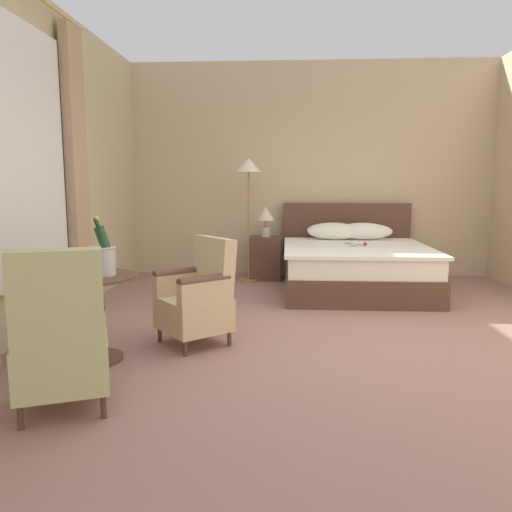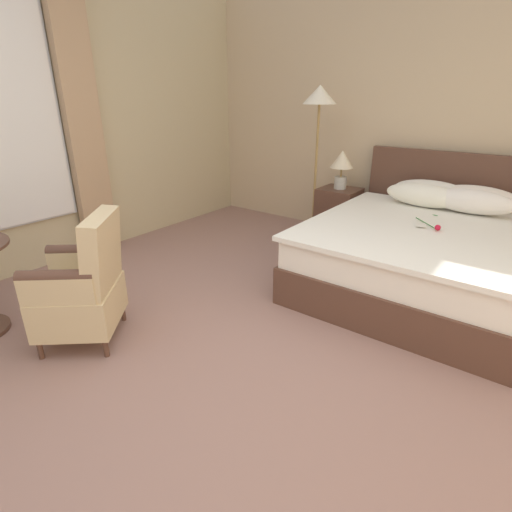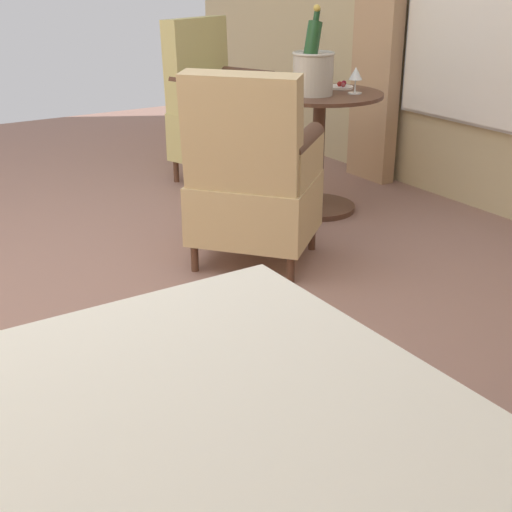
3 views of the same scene
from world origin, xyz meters
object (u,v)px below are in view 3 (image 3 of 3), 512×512
object	(u,v)px
wine_glass_near_bucket	(356,75)
champagne_bucket	(313,68)
wine_glass_near_edge	(311,68)
side_table_round	(318,142)
armchair_by_window	(253,181)
armchair_facing_bed	(216,110)
snack_plate	(340,86)

from	to	relation	value
wine_glass_near_bucket	champagne_bucket	bearing A→B (deg)	-23.06
wine_glass_near_edge	side_table_round	bearing A→B (deg)	68.28
champagne_bucket	armchair_by_window	distance (m)	0.90
champagne_bucket	armchair_facing_bed	world-z (taller)	champagne_bucket
armchair_facing_bed	armchair_by_window	bearing A→B (deg)	66.66
snack_plate	armchair_facing_bed	world-z (taller)	armchair_facing_bed
side_table_round	champagne_bucket	size ratio (longest dim) A/B	1.51
side_table_round	armchair_by_window	bearing A→B (deg)	32.72
snack_plate	champagne_bucket	bearing A→B (deg)	19.45
snack_plate	wine_glass_near_edge	bearing A→B (deg)	-51.10
wine_glass_near_bucket	wine_glass_near_edge	size ratio (longest dim) A/B	0.99
side_table_round	snack_plate	xyz separation A→B (m)	(-0.18, -0.06, 0.28)
wine_glass_near_bucket	armchair_facing_bed	size ratio (longest dim) A/B	0.14
side_table_round	champagne_bucket	world-z (taller)	champagne_bucket
wine_glass_near_edge	armchair_facing_bed	xyz separation A→B (m)	(0.24, -0.69, -0.33)
champagne_bucket	wine_glass_near_bucket	size ratio (longest dim) A/B	3.24
snack_plate	side_table_round	bearing A→B (deg)	17.15
armchair_by_window	armchair_facing_bed	distance (m)	1.48
side_table_round	snack_plate	world-z (taller)	snack_plate
armchair_by_window	wine_glass_near_edge	bearing A→B (deg)	-140.79
wine_glass_near_bucket	snack_plate	xyz separation A→B (m)	(-0.05, -0.19, -0.09)
side_table_round	snack_plate	bearing A→B (deg)	-162.85
wine_glass_near_bucket	snack_plate	bearing A→B (deg)	-104.32
side_table_round	armchair_by_window	size ratio (longest dim) A/B	0.76
champagne_bucket	wine_glass_near_edge	world-z (taller)	champagne_bucket
wine_glass_near_bucket	snack_plate	size ratio (longest dim) A/B	0.91
champagne_bucket	wine_glass_near_bucket	distance (m)	0.24
side_table_round	armchair_facing_bed	size ratio (longest dim) A/B	0.68
side_table_round	armchair_facing_bed	bearing A→B (deg)	-79.65
champagne_bucket	snack_plate	world-z (taller)	champagne_bucket
snack_plate	armchair_by_window	size ratio (longest dim) A/B	0.17
side_table_round	snack_plate	distance (m)	0.34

